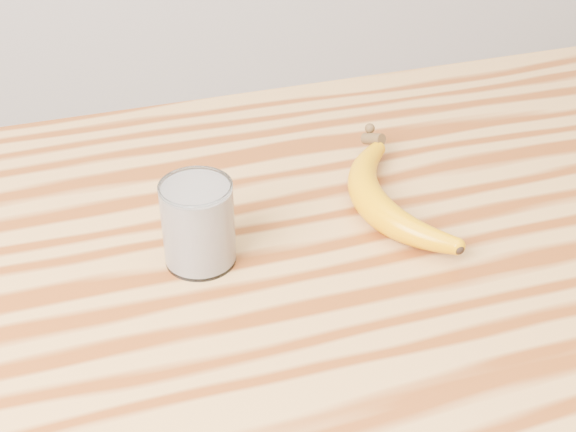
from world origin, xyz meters
name	(u,v)px	position (x,y,z in m)	size (l,w,h in m)	color
table	(427,299)	(0.00, 0.00, 0.77)	(1.20, 0.80, 0.90)	#AA7A3E
smoothie_glass	(198,224)	(-0.29, 0.01, 0.95)	(0.08, 0.08, 0.10)	white
banana	(370,202)	(-0.08, 0.03, 0.92)	(0.12, 0.33, 0.04)	#CE8600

